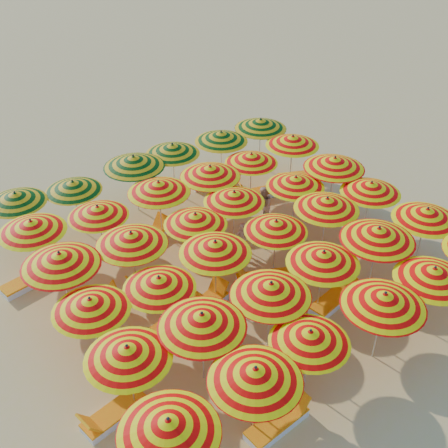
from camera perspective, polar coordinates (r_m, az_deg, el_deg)
The scene contains 52 objects.
ground at distance 18.69m, azimuth 0.87°, elevation -4.76°, with size 120.00×120.00×0.00m, color tan.
umbrella_0 at distance 12.11m, azimuth -5.65°, elevation -19.75°, with size 2.80×2.80×2.32m.
umbrella_1 at distance 12.88m, azimuth 3.20°, elevation -15.03°, with size 2.87×2.87×2.33m.
umbrella_2 at distance 14.01m, azimuth 8.73°, elevation -11.26°, with size 2.51×2.51×2.15m.
umbrella_3 at distance 15.07m, azimuth 15.97°, elevation -7.42°, with size 2.76×2.76×2.37m.
umbrella_4 at distance 16.45m, azimuth 20.53°, elevation -4.78°, with size 2.47×2.47×2.28m.
umbrella_6 at distance 13.58m, azimuth -9.77°, elevation -12.75°, with size 2.53×2.53×2.24m.
umbrella_7 at distance 13.96m, azimuth -2.25°, elevation -9.75°, with size 2.86×2.86×2.39m.
umbrella_8 at distance 14.91m, azimuth 4.79°, elevation -6.62°, with size 2.91×2.91×2.34m.
umbrella_9 at distance 16.24m, azimuth 10.07°, elevation -3.38°, with size 2.64×2.64×2.27m.
umbrella_10 at distance 17.32m, azimuth 15.40°, elevation -0.98°, with size 2.80×2.80×2.41m.
umbrella_11 at distance 18.92m, azimuth 19.90°, elevation 0.95°, with size 2.85×2.85×2.28m.
umbrella_12 at distance 15.01m, azimuth -13.42°, elevation -7.96°, with size 2.54×2.54×2.19m.
umbrella_13 at distance 15.40m, azimuth -6.61°, elevation -5.94°, with size 2.35×2.35×2.16m.
umbrella_14 at distance 16.34m, azimuth -0.90°, elevation -2.38°, with size 2.28×2.28×2.30m.
umbrella_15 at distance 17.54m, azimuth 5.31°, elevation -0.20°, with size 2.27×2.27×2.14m.
umbrella_16 at distance 18.59m, azimuth 10.41°, elevation 2.06°, with size 2.78×2.78×2.30m.
umbrella_17 at distance 19.94m, azimuth 14.71°, elevation 3.61°, with size 2.47×2.47×2.22m.
umbrella_18 at distance 16.39m, azimuth -16.32°, elevation -3.46°, with size 2.93×2.93×2.41m.
umbrella_19 at distance 16.87m, azimuth -9.39°, elevation -1.47°, with size 2.56×2.56×2.32m.
umbrella_20 at distance 17.76m, azimuth -2.93°, elevation 0.52°, with size 2.49×2.49×2.17m.
umbrella_21 at distance 18.80m, azimuth 1.03°, elevation 2.78°, with size 2.58×2.58×2.20m.
umbrella_22 at distance 19.83m, azimuth 7.28°, elevation 4.29°, with size 2.41×2.41×2.19m.
umbrella_23 at distance 20.90m, azimuth 11.17°, elevation 6.12°, with size 2.70×2.70×2.39m.
umbrella_24 at distance 18.29m, azimuth -18.98°, elevation -0.20°, with size 2.33×2.33×2.24m.
umbrella_25 at distance 18.65m, azimuth -12.69°, elevation 1.28°, with size 2.48×2.48×2.12m.
umbrella_26 at distance 19.27m, azimuth -6.65°, elevation 3.74°, with size 2.56×2.56×2.32m.
umbrella_27 at distance 20.07m, azimuth -1.42°, elevation 5.36°, with size 2.26×2.26×2.33m.
umbrella_28 at distance 21.31m, azimuth 2.80°, elevation 6.68°, with size 2.53×2.53×2.14m.
umbrella_29 at distance 22.53m, azimuth 6.99°, elevation 8.40°, with size 2.19×2.19×2.26m.
umbrella_30 at distance 20.08m, azimuth -20.42°, elevation 2.53°, with size 2.36×2.36×2.16m.
umbrella_31 at distance 20.25m, azimuth -15.09°, elevation 3.74°, with size 2.07×2.07×2.11m.
umbrella_32 at distance 20.85m, azimuth -9.16°, elevation 6.29°, with size 2.86×2.86×2.40m.
umbrella_33 at distance 21.87m, azimuth -5.26°, elevation 7.59°, with size 2.69×2.69×2.23m.
umbrella_34 at distance 22.68m, azimuth -0.28°, elevation 8.87°, with size 2.85×2.85×2.27m.
umbrella_35 at distance 23.75m, azimuth 3.75°, elevation 10.12°, with size 2.87×2.87×2.31m.
lounger_1 at distance 14.51m, azimuth 5.52°, elevation -19.39°, with size 1.78×0.76×0.69m.
lounger_2 at distance 14.83m, azimuth -11.20°, elevation -18.46°, with size 1.81×0.91×0.69m.
lounger_3 at distance 17.72m, azimuth 11.05°, elevation -7.52°, with size 1.81×0.91×0.69m.
lounger_4 at distance 16.82m, azimuth -4.52°, elevation -9.62°, with size 1.81×0.90×0.69m.
lounger_5 at distance 17.23m, azimuth -1.95°, elevation -8.18°, with size 1.83×1.05×0.69m.
lounger_6 at distance 18.19m, azimuth 3.87°, elevation -5.52°, with size 1.82×1.22×0.69m.
lounger_7 at distance 17.67m, azimuth -13.36°, elevation -8.03°, with size 1.81×0.89×0.69m.
lounger_8 at distance 18.06m, azimuth -7.13°, elevation -6.10°, with size 1.74×0.60×0.69m.
lounger_9 at distance 19.11m, azimuth -19.19°, elevation -5.46°, with size 1.81×0.90×0.69m.
lounger_10 at distance 20.15m, azimuth -7.62°, elevation -1.23°, with size 1.83×1.05×0.69m.
lounger_11 at distance 20.65m, azimuth -2.41°, elevation 0.06°, with size 1.83×1.11×0.69m.
lounger_12 at distance 22.48m, azimuth 3.60°, elevation 3.18°, with size 1.82×1.00×0.69m.
lounger_13 at distance 23.77m, azimuth 7.71°, elevation 4.80°, with size 1.82×1.19×0.69m.
lounger_14 at distance 23.26m, azimuth -1.22°, elevation 4.42°, with size 1.79×0.79×0.69m.
beachgoer_b at distance 20.53m, azimuth 3.99°, elevation 1.83°, with size 0.74×0.58×1.52m, color tan.
beachgoer_a at distance 18.98m, azimuth 1.76°, elevation -1.53°, with size 0.48×0.32×1.33m, color tan.
Camera 1 is at (-8.38, -11.76, 11.86)m, focal length 45.00 mm.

